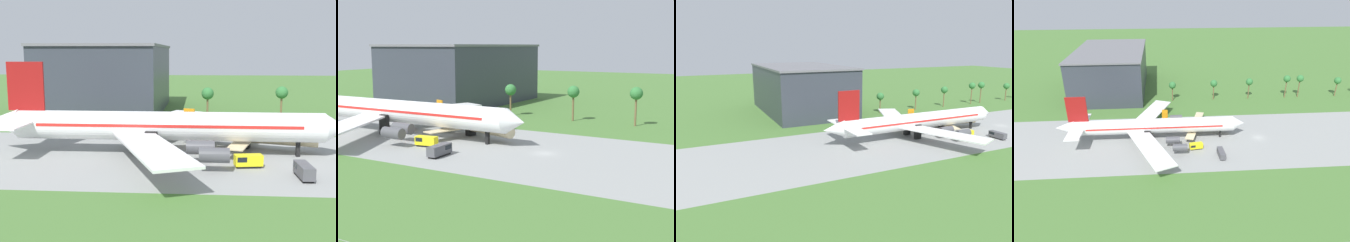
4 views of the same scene
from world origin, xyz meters
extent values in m
cylinder|color=white|center=(-40.76, 1.88, 5.77)|extent=(60.81, 5.74, 5.74)
cone|color=white|center=(-74.75, 1.88, 6.20)|extent=(7.17, 5.45, 5.45)
cube|color=red|center=(-40.76, 1.88, 6.20)|extent=(51.69, 5.85, 0.57)
cube|color=maroon|center=(-69.44, 1.88, 13.52)|extent=(7.46, 0.50, 9.76)
cube|color=white|center=(-69.73, 1.88, 6.63)|extent=(5.17, 22.96, 0.30)
cube|color=white|center=(-42.56, -12.66, 4.77)|extent=(17.81, 29.76, 0.44)
cube|color=white|center=(-42.56, 16.43, 4.77)|extent=(17.81, 29.76, 0.44)
cylinder|color=#4C4C51|center=(-34.32, -5.00, 3.08)|extent=(5.17, 2.58, 2.58)
cylinder|color=#4C4C51|center=(-32.01, -10.74, 3.08)|extent=(5.17, 2.58, 2.58)
cylinder|color=#4C4C51|center=(-34.32, 8.77, 3.08)|extent=(5.17, 2.58, 2.58)
cylinder|color=#4C4C51|center=(-32.01, 14.51, 3.08)|extent=(5.17, 2.58, 2.58)
cube|color=black|center=(-15.21, 1.88, 2.60)|extent=(0.70, 0.90, 5.20)
cube|color=black|center=(-43.80, -1.27, 2.60)|extent=(2.40, 1.20, 5.20)
cube|color=black|center=(-43.80, 5.04, 2.60)|extent=(2.40, 1.20, 5.20)
cylinder|color=beige|center=(-24.38, 8.70, 2.63)|extent=(28.40, 10.94, 2.77)
cube|color=orange|center=(-36.80, 12.43, 5.96)|extent=(2.46, 0.95, 3.88)
cube|color=beige|center=(-24.38, 8.70, 2.36)|extent=(10.64, 25.80, 0.24)
cube|color=black|center=(-24.38, 8.70, 1.32)|extent=(1.87, 2.73, 2.63)
cube|color=black|center=(-17.54, -12.87, 0.20)|extent=(1.98, 5.34, 0.40)
cube|color=#4C4C51|center=(-17.54, -12.87, 1.39)|extent=(2.21, 6.28, 1.97)
cube|color=black|center=(-17.60, -11.16, 1.68)|extent=(2.11, 2.24, 0.90)
cube|color=black|center=(-25.79, -6.87, 0.20)|extent=(4.40, 2.41, 0.40)
cube|color=yellow|center=(-25.79, -6.87, 1.36)|extent=(5.16, 2.72, 1.92)
cube|color=black|center=(-27.13, -7.08, 1.65)|extent=(2.01, 2.28, 0.90)
cube|color=#333842|center=(-65.11, 64.01, 10.95)|extent=(36.00, 60.00, 21.90)
cube|color=slate|center=(-65.11, 64.01, 22.30)|extent=(36.72, 61.20, 0.80)
cylinder|color=brown|center=(-10.79, 43.22, 4.08)|extent=(0.56, 0.56, 8.15)
sphere|color=#337538|center=(-10.79, 43.22, 8.75)|extent=(3.60, 3.60, 3.60)
cylinder|color=brown|center=(-32.15, 43.22, 3.86)|extent=(0.56, 0.56, 7.73)
sphere|color=#337538|center=(-32.15, 43.22, 8.33)|extent=(3.60, 3.60, 3.60)
camera|label=1|loc=(-34.67, -80.21, 20.23)|focal=45.00mm
camera|label=2|loc=(40.08, -86.90, 22.28)|focal=50.00mm
camera|label=3|loc=(-115.13, -90.96, 32.63)|focal=35.00mm
camera|label=4|loc=(-38.35, -102.43, 56.83)|focal=32.00mm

